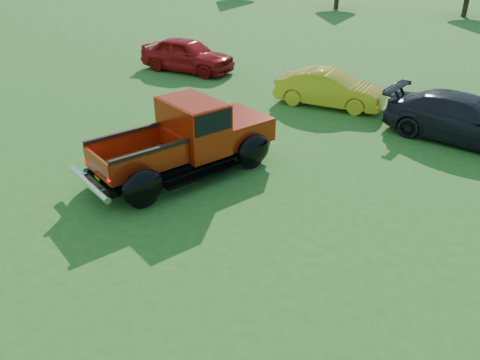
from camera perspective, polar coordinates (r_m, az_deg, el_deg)
The scene contains 5 objects.
ground at distance 9.90m, azimuth -3.21°, elevation -4.63°, with size 120.00×120.00×0.00m, color #255F1B.
pickup_truck at distance 11.62m, azimuth -5.64°, elevation 5.20°, with size 3.20×5.13×1.80m.
show_car_red at distance 20.74m, azimuth -6.46°, elevation 14.95°, with size 1.66×4.13×1.41m, color #9F0E0E.
show_car_yellow at distance 16.51m, azimuth 10.88°, elevation 10.88°, with size 1.28×3.67×1.21m, color gold.
show_car_grey at distance 14.77m, azimuth 25.71°, elevation 6.70°, with size 1.81×4.45×1.29m, color black.
Camera 1 is at (5.49, -6.28, 5.33)m, focal length 35.00 mm.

